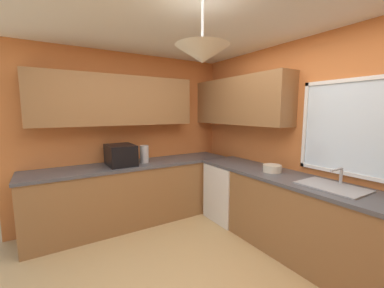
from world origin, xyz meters
The scene contains 8 objects.
room_shell centered at (-0.41, 0.46, 1.73)m, with size 4.21×3.33×2.58m.
counter_run_left centered at (-1.73, 0.00, 0.45)m, with size 0.65×2.94×0.89m.
counter_run_back centered at (0.21, 1.29, 0.45)m, with size 3.30×0.65×0.89m.
dishwasher centered at (-1.07, 1.26, 0.42)m, with size 0.60×0.60×0.85m, color white.
microwave centered at (-1.73, -0.22, 1.04)m, with size 0.48×0.36×0.29m, color black.
kettle centered at (-1.71, 0.13, 1.02)m, with size 0.13×0.13×0.26m, color #B7B7BC.
sink_assembly centered at (0.41, 1.30, 0.90)m, with size 0.60×0.40×0.19m.
bowl centered at (-0.33, 1.29, 0.94)m, with size 0.23×0.23×0.09m, color beige.
Camera 1 is at (1.67, -1.13, 1.64)m, focal length 22.68 mm.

